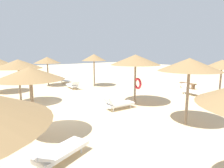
% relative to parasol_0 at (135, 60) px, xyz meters
% --- Properties ---
extents(ground_plane, '(80.00, 80.00, 0.00)m').
position_rel_parasol_0_xyz_m(ground_plane, '(-1.15, -3.88, -2.71)').
color(ground_plane, beige).
extents(parasol_0, '(3.03, 3.03, 3.04)m').
position_rel_parasol_0_xyz_m(parasol_0, '(0.00, 0.00, 0.00)').
color(parasol_0, '#75604C').
rests_on(parasol_0, ground).
extents(parasol_1, '(2.28, 2.28, 3.03)m').
position_rel_parasol_0_xyz_m(parasol_1, '(-6.79, 1.81, -0.00)').
color(parasol_1, '#75604C').
rests_on(parasol_1, ground).
extents(parasol_2, '(2.38, 2.38, 2.66)m').
position_rel_parasol_0_xyz_m(parasol_2, '(0.85, -6.44, -0.29)').
color(parasol_2, '#75604C').
rests_on(parasol_2, ground).
extents(parasol_3, '(2.47, 2.47, 2.77)m').
position_rel_parasol_0_xyz_m(parasol_3, '(-9.74, -1.46, -0.24)').
color(parasol_3, '#75604C').
rests_on(parasol_3, ground).
extents(parasol_4, '(2.51, 2.51, 2.69)m').
position_rel_parasol_0_xyz_m(parasol_4, '(2.96, 5.39, -0.32)').
color(parasol_4, '#75604C').
rests_on(parasol_4, ground).
extents(parasol_5, '(2.78, 2.78, 2.76)m').
position_rel_parasol_0_xyz_m(parasol_5, '(-4.42, -5.42, -0.22)').
color(parasol_5, '#75604C').
rests_on(parasol_5, ground).
extents(parasol_6, '(2.61, 2.61, 2.93)m').
position_rel_parasol_0_xyz_m(parasol_6, '(3.88, -0.97, -0.06)').
color(parasol_6, '#75604C').
rests_on(parasol_6, ground).
extents(lounger_0, '(0.85, 1.92, 0.79)m').
position_rel_parasol_0_xyz_m(lounger_0, '(0.18, -1.60, -2.38)').
color(lounger_0, white).
rests_on(lounger_0, ground).
extents(lounger_1, '(1.95, 0.99, 0.79)m').
position_rel_parasol_0_xyz_m(lounger_1, '(-7.01, -0.40, -2.38)').
color(lounger_1, white).
rests_on(lounger_1, ground).
extents(lounger_2, '(1.16, 2.01, 0.65)m').
position_rel_parasol_0_xyz_m(lounger_2, '(2.88, -6.46, -2.40)').
color(lounger_2, white).
rests_on(lounger_2, ground).
extents(lounger_3, '(1.95, 0.92, 0.76)m').
position_rel_parasol_0_xyz_m(lounger_3, '(-10.29, 0.66, -2.39)').
color(lounger_3, white).
rests_on(lounger_3, ground).
extents(lounger_4, '(1.95, 1.00, 0.79)m').
position_rel_parasol_0_xyz_m(lounger_4, '(1.17, 5.08, -2.38)').
color(lounger_4, white).
rests_on(lounger_4, ground).
extents(bench_0, '(1.54, 0.63, 0.49)m').
position_rel_parasol_0_xyz_m(bench_0, '(-0.38, 7.43, -2.36)').
color(bench_0, brown).
rests_on(bench_0, ground).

